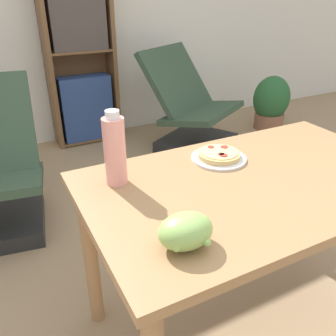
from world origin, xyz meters
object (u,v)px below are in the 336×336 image
(drink_bottle, at_px, (115,150))
(lounge_chair_far, at_px, (192,118))
(grape_bunch, at_px, (185,231))
(bookshelf, at_px, (81,59))
(potted_plant_floor, at_px, (271,103))
(pizza_on_plate, at_px, (219,156))

(drink_bottle, xyz_separation_m, lounge_chair_far, (1.26, 1.58, -0.57))
(drink_bottle, bearing_deg, grape_bunch, -84.09)
(bookshelf, distance_m, potted_plant_floor, 1.94)
(pizza_on_plate, bearing_deg, bookshelf, 89.09)
(lounge_chair_far, bearing_deg, grape_bunch, -150.96)
(pizza_on_plate, distance_m, potted_plant_floor, 2.51)
(pizza_on_plate, height_order, bookshelf, bookshelf)
(drink_bottle, xyz_separation_m, potted_plant_floor, (2.25, 1.64, -0.58))
(pizza_on_plate, height_order, drink_bottle, drink_bottle)
(pizza_on_plate, relative_size, grape_bunch, 1.44)
(grape_bunch, relative_size, bookshelf, 0.09)
(potted_plant_floor, bearing_deg, grape_bunch, -137.18)
(grape_bunch, xyz_separation_m, potted_plant_floor, (2.21, 2.05, -0.50))
(potted_plant_floor, bearing_deg, pizza_on_plate, -137.91)
(drink_bottle, bearing_deg, lounge_chair_far, 51.39)
(grape_bunch, bearing_deg, pizza_on_plate, 46.09)
(drink_bottle, height_order, lounge_chair_far, drink_bottle)
(potted_plant_floor, bearing_deg, bookshelf, 162.75)
(drink_bottle, height_order, potted_plant_floor, drink_bottle)
(bookshelf, bearing_deg, pizza_on_plate, -90.91)
(pizza_on_plate, bearing_deg, potted_plant_floor, 42.09)
(lounge_chair_far, bearing_deg, drink_bottle, -158.03)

